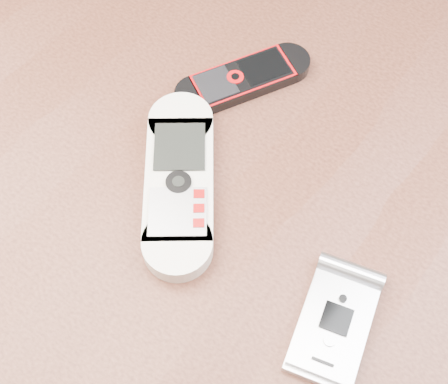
{
  "coord_description": "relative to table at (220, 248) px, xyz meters",
  "views": [
    {
      "loc": [
        0.15,
        -0.19,
        1.19
      ],
      "look_at": [
        0.01,
        0.0,
        0.76
      ],
      "focal_mm": 50.0,
      "sensor_mm": 36.0,
      "label": 1
    }
  ],
  "objects": [
    {
      "name": "table",
      "position": [
        0.0,
        0.0,
        0.0
      ],
      "size": [
        1.2,
        0.8,
        0.75
      ],
      "color": "black",
      "rests_on": "ground"
    },
    {
      "name": "nokia_white",
      "position": [
        -0.03,
        -0.01,
        0.11
      ],
      "size": [
        0.14,
        0.16,
        0.02
      ],
      "primitive_type": "cube",
      "rotation": [
        0.0,
        0.0,
        0.65
      ],
      "color": "white",
      "rests_on": "table"
    },
    {
      "name": "nokia_black_red",
      "position": [
        -0.05,
        0.1,
        0.11
      ],
      "size": [
        0.1,
        0.13,
        0.01
      ],
      "primitive_type": "cube",
      "rotation": [
        0.0,
        0.0,
        -0.5
      ],
      "color": "black",
      "rests_on": "table"
    },
    {
      "name": "motorola_razr",
      "position": [
        0.13,
        -0.04,
        0.11
      ],
      "size": [
        0.07,
        0.11,
        0.01
      ],
      "primitive_type": "cube",
      "rotation": [
        0.0,
        0.0,
        0.26
      ],
      "color": "silver",
      "rests_on": "table"
    }
  ]
}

